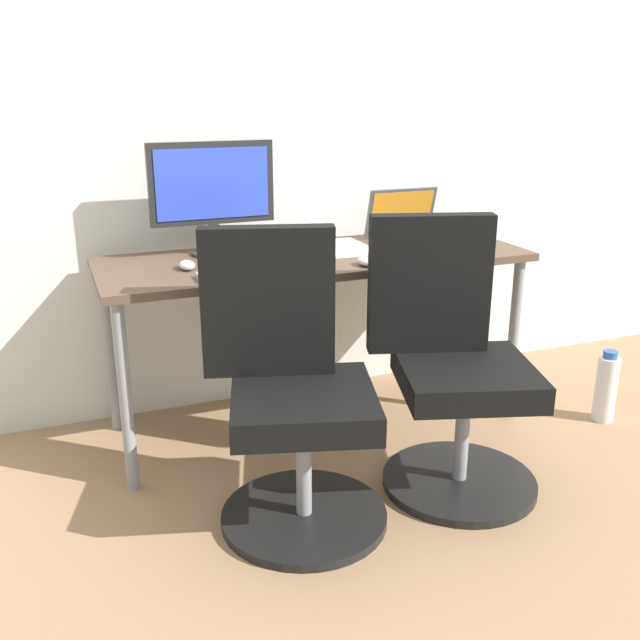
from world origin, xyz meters
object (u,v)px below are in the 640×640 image
object	(u,v)px
coffee_mug	(471,229)
office_chair_right	(452,369)
office_chair_left	(291,395)
open_laptop	(409,230)
water_bottle_on_floor	(606,388)
desktop_monitor	(212,190)

from	to	relation	value
coffee_mug	office_chair_right	bearing A→B (deg)	-126.10
office_chair_right	office_chair_left	bearing A→B (deg)	179.97
open_laptop	office_chair_right	bearing A→B (deg)	-104.70
office_chair_right	open_laptop	distance (m)	0.76
open_laptop	water_bottle_on_floor	bearing A→B (deg)	-35.05
water_bottle_on_floor	desktop_monitor	bearing A→B (deg)	158.82
office_chair_right	open_laptop	xyz separation A→B (m)	(0.17, 0.65, 0.35)
water_bottle_on_floor	desktop_monitor	xyz separation A→B (m)	(-1.50, 0.58, 0.82)
desktop_monitor	coffee_mug	bearing A→B (deg)	-6.48
water_bottle_on_floor	desktop_monitor	world-z (taller)	desktop_monitor
office_chair_left	office_chair_right	distance (m)	0.58
office_chair_left	coffee_mug	bearing A→B (deg)	30.99
office_chair_left	open_laptop	bearing A→B (deg)	40.87
office_chair_left	coffee_mug	size ratio (longest dim) A/B	10.22
open_laptop	coffee_mug	bearing A→B (deg)	-5.92
office_chair_right	open_laptop	bearing A→B (deg)	75.30
coffee_mug	office_chair_left	bearing A→B (deg)	-149.01
open_laptop	coffee_mug	world-z (taller)	open_laptop
water_bottle_on_floor	open_laptop	distance (m)	1.05
water_bottle_on_floor	open_laptop	world-z (taller)	open_laptop
water_bottle_on_floor	coffee_mug	distance (m)	0.87
office_chair_right	water_bottle_on_floor	bearing A→B (deg)	10.89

